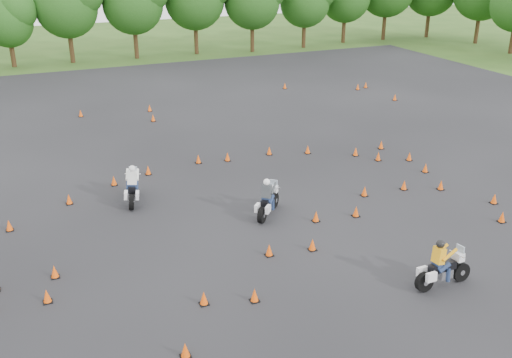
% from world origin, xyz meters
% --- Properties ---
extents(ground, '(140.00, 140.00, 0.00)m').
position_xyz_m(ground, '(0.00, 0.00, 0.00)').
color(ground, '#2D5119').
rests_on(ground, ground).
extents(asphalt_pad, '(62.00, 62.00, 0.00)m').
position_xyz_m(asphalt_pad, '(0.00, 6.00, 0.01)').
color(asphalt_pad, black).
rests_on(asphalt_pad, ground).
extents(treeline, '(87.02, 31.87, 10.18)m').
position_xyz_m(treeline, '(3.25, 35.37, 4.47)').
color(treeline, '#1E4814').
rests_on(treeline, ground).
extents(traffic_cones, '(36.63, 33.21, 0.45)m').
position_xyz_m(traffic_cones, '(-0.12, 5.59, 0.23)').
color(traffic_cones, '#F4530A').
rests_on(traffic_cones, asphalt_pad).
extents(rider_grey, '(2.06, 2.10, 1.74)m').
position_xyz_m(rider_grey, '(0.04, 2.76, 0.87)').
color(rider_grey, '#363A3D').
rests_on(rider_grey, ground).
extents(rider_yellow, '(2.26, 0.72, 1.73)m').
position_xyz_m(rider_yellow, '(3.21, -4.61, 0.87)').
color(rider_yellow, orange).
rests_on(rider_yellow, ground).
extents(rider_white, '(1.27, 2.45, 1.81)m').
position_xyz_m(rider_white, '(-5.06, 6.43, 0.91)').
color(rider_white, white).
rests_on(rider_white, ground).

